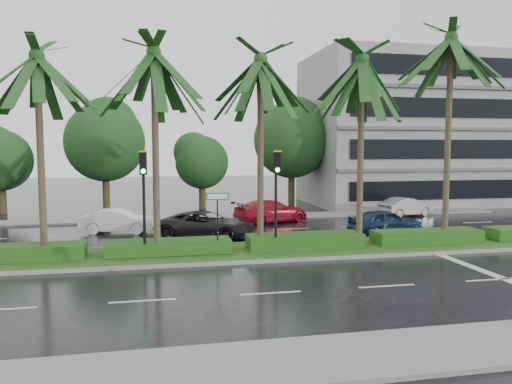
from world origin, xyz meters
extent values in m
plane|color=black|center=(0.00, 0.00, 0.00)|extent=(120.00, 120.00, 0.00)
cube|color=gray|center=(0.00, -10.20, 0.06)|extent=(40.00, 2.40, 0.12)
cube|color=gray|center=(0.00, 12.00, 0.06)|extent=(40.00, 2.00, 0.12)
cube|color=gray|center=(0.00, 1.00, 0.07)|extent=(36.00, 4.00, 0.14)
cube|color=#22521B|center=(0.00, 1.00, 0.14)|extent=(35.60, 3.70, 0.02)
cube|color=#1B4E16|center=(-9.00, 1.00, 0.45)|extent=(5.20, 1.40, 0.60)
cube|color=#1B4E16|center=(-3.00, 1.00, 0.45)|extent=(5.20, 1.40, 0.60)
cube|color=#1B4E16|center=(3.00, 1.00, 0.45)|extent=(5.20, 1.40, 0.60)
cube|color=#1B4E16|center=(9.00, 1.00, 0.45)|extent=(5.20, 1.40, 0.60)
cube|color=silver|center=(-8.00, -5.00, 0.01)|extent=(2.00, 0.12, 0.01)
cube|color=silver|center=(-8.00, 7.00, 0.01)|extent=(2.00, 0.12, 0.01)
cube|color=silver|center=(-4.00, -5.00, 0.01)|extent=(2.00, 0.12, 0.01)
cube|color=silver|center=(-4.00, 7.00, 0.01)|extent=(2.00, 0.12, 0.01)
cube|color=silver|center=(0.00, -5.00, 0.01)|extent=(2.00, 0.12, 0.01)
cube|color=silver|center=(0.00, 7.00, 0.01)|extent=(2.00, 0.12, 0.01)
cube|color=silver|center=(4.00, -5.00, 0.01)|extent=(2.00, 0.12, 0.01)
cube|color=silver|center=(4.00, 7.00, 0.01)|extent=(2.00, 0.12, 0.01)
cube|color=silver|center=(8.00, -5.00, 0.01)|extent=(2.00, 0.12, 0.01)
cube|color=silver|center=(8.00, 7.00, 0.01)|extent=(2.00, 0.12, 0.01)
cube|color=silver|center=(12.00, 7.00, 0.01)|extent=(2.00, 0.12, 0.01)
cube|color=silver|center=(16.00, 7.00, 0.01)|extent=(2.00, 0.12, 0.01)
cube|color=silver|center=(8.50, -3.00, 0.01)|extent=(0.40, 6.00, 0.01)
cylinder|color=#4A3F2A|center=(-8.00, 1.10, 4.20)|extent=(0.28, 0.28, 8.09)
cylinder|color=#4A3F2A|center=(-8.00, 1.10, 0.37)|extent=(0.40, 0.40, 0.44)
cylinder|color=#4A3F2A|center=(-3.50, 0.90, 4.33)|extent=(0.28, 0.28, 8.36)
cylinder|color=#4A3F2A|center=(-3.50, 0.90, 0.37)|extent=(0.40, 0.40, 0.44)
cylinder|color=#4A3F2A|center=(1.00, 1.20, 4.29)|extent=(0.28, 0.28, 8.27)
cylinder|color=#4A3F2A|center=(1.00, 1.20, 0.37)|extent=(0.40, 0.40, 0.44)
cylinder|color=#4A3F2A|center=(5.50, 0.80, 4.34)|extent=(0.28, 0.28, 8.38)
cylinder|color=#4A3F2A|center=(5.50, 0.80, 0.37)|extent=(0.40, 0.40, 0.44)
cylinder|color=#4A3F2A|center=(10.00, 1.10, 4.94)|extent=(0.28, 0.28, 9.57)
cylinder|color=#4A3F2A|center=(10.00, 1.10, 0.37)|extent=(0.40, 0.40, 0.44)
cylinder|color=black|center=(-4.00, 0.40, 1.85)|extent=(0.12, 0.12, 3.40)
cube|color=black|center=(-4.00, 0.22, 4.00)|extent=(0.30, 0.18, 0.90)
cube|color=gold|center=(-4.00, 0.10, 4.48)|extent=(0.34, 0.12, 0.06)
cylinder|color=black|center=(-4.00, 0.12, 4.30)|extent=(0.18, 0.04, 0.18)
cylinder|color=black|center=(-4.00, 0.12, 4.00)|extent=(0.18, 0.04, 0.18)
cylinder|color=#0CE519|center=(-4.00, 0.12, 3.70)|extent=(0.18, 0.04, 0.18)
cylinder|color=black|center=(1.50, 0.40, 1.85)|extent=(0.12, 0.12, 3.40)
cube|color=black|center=(1.50, 0.22, 4.00)|extent=(0.30, 0.18, 0.90)
cube|color=gold|center=(1.50, 0.10, 4.48)|extent=(0.34, 0.12, 0.06)
cylinder|color=black|center=(1.50, 0.12, 4.30)|extent=(0.18, 0.04, 0.18)
cylinder|color=black|center=(1.50, 0.12, 4.00)|extent=(0.18, 0.04, 0.18)
cylinder|color=#0CE519|center=(1.50, 0.12, 3.70)|extent=(0.18, 0.04, 0.18)
cylinder|color=black|center=(-1.00, 0.50, 1.45)|extent=(0.06, 0.06, 2.60)
cube|color=#0C5926|center=(-1.00, 0.47, 2.60)|extent=(0.95, 0.04, 0.30)
cube|color=white|center=(-1.00, 0.45, 2.60)|extent=(0.85, 0.01, 0.22)
cylinder|color=#39291A|center=(-14.00, 17.50, 1.04)|extent=(0.52, 0.52, 2.07)
sphere|color=#18411E|center=(-14.00, 17.50, 3.73)|extent=(4.27, 4.27, 4.27)
sphere|color=#18411E|center=(-14.00, 17.80, 4.56)|extent=(3.20, 3.20, 3.20)
cylinder|color=#39291A|center=(-7.00, 17.50, 1.39)|extent=(0.52, 0.52, 2.79)
sphere|color=#18411E|center=(-7.00, 17.50, 5.02)|extent=(5.74, 5.74, 5.74)
sphere|color=#18411E|center=(-7.00, 17.80, 6.14)|extent=(4.30, 4.30, 4.30)
cylinder|color=#39291A|center=(0.00, 17.50, 0.97)|extent=(0.52, 0.52, 1.94)
sphere|color=#18411E|center=(0.00, 17.50, 3.50)|extent=(4.00, 4.00, 4.00)
sphere|color=#18411E|center=(0.00, 17.80, 4.28)|extent=(3.00, 3.00, 3.00)
cylinder|color=#39291A|center=(7.00, 17.50, 1.44)|extent=(0.52, 0.52, 2.89)
sphere|color=#18411E|center=(7.00, 17.50, 5.20)|extent=(5.94, 5.94, 5.94)
sphere|color=#18411E|center=(7.00, 17.80, 6.35)|extent=(4.45, 4.45, 4.45)
cylinder|color=#39291A|center=(14.00, 17.50, 1.35)|extent=(0.52, 0.52, 2.70)
sphere|color=#18411E|center=(14.00, 17.50, 4.85)|extent=(5.54, 5.54, 5.54)
sphere|color=#18411E|center=(14.00, 17.80, 5.93)|extent=(4.16, 4.16, 4.16)
cube|color=gray|center=(17.00, 18.00, 6.00)|extent=(16.00, 10.00, 12.00)
imported|color=white|center=(-5.50, 7.53, 0.65)|extent=(2.18, 4.18, 1.31)
imported|color=black|center=(-1.00, 5.16, 0.68)|extent=(4.10, 5.40, 1.36)
imported|color=maroon|center=(3.50, 9.63, 0.70)|extent=(3.44, 5.21, 1.40)
imported|color=#172946|center=(8.50, 4.27, 0.68)|extent=(1.93, 4.10, 1.36)
imported|color=slate|center=(13.00, 10.41, 0.64)|extent=(2.35, 4.11, 1.28)
camera|label=1|loc=(-3.60, -20.15, 4.66)|focal=35.00mm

